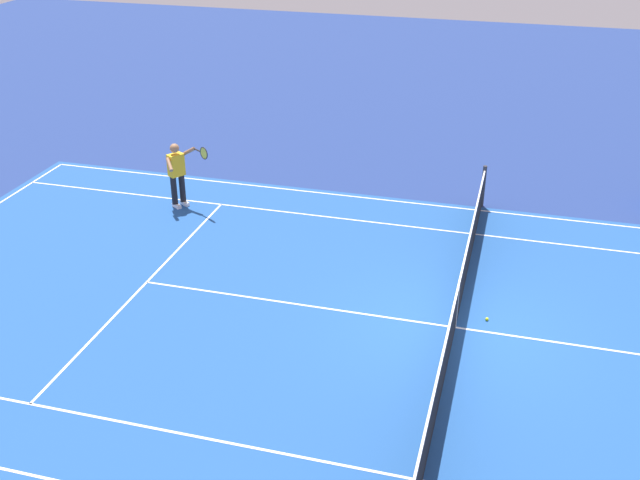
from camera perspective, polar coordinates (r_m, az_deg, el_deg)
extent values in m
plane|color=navy|center=(14.78, 9.99, -6.42)|extent=(60.00, 60.00, 0.00)
cube|color=#1E4C93|center=(14.78, 9.99, -6.42)|extent=(24.20, 11.40, 0.00)
cube|color=white|center=(19.63, 11.82, 2.17)|extent=(23.80, 0.05, 0.01)
cube|color=white|center=(18.37, 11.45, 0.43)|extent=(23.80, 0.05, 0.01)
cube|color=white|center=(16.42, -12.75, -3.07)|extent=(0.05, 8.22, 0.01)
cube|color=white|center=(14.78, 9.99, -6.41)|extent=(12.80, 0.05, 0.01)
cylinder|color=#2D2D33|center=(19.69, 12.04, 3.94)|extent=(0.10, 0.10, 1.08)
cube|color=black|center=(14.55, 10.13, -4.96)|extent=(0.02, 11.60, 0.88)
cube|color=white|center=(14.29, 10.29, -3.23)|extent=(0.04, 11.60, 0.06)
cube|color=white|center=(14.55, 10.13, -4.96)|extent=(0.04, 0.06, 0.88)
cylinder|color=black|center=(19.59, -10.79, 3.65)|extent=(0.15, 0.15, 0.74)
cube|color=white|center=(19.70, -10.60, 2.52)|extent=(0.29, 0.25, 0.09)
cylinder|color=black|center=(19.70, -10.20, 3.84)|extent=(0.15, 0.15, 0.74)
cube|color=white|center=(19.81, -10.01, 2.71)|extent=(0.29, 0.25, 0.09)
cube|color=yellow|center=(19.40, -10.66, 5.51)|extent=(0.41, 0.45, 0.56)
sphere|color=#9E704C|center=(19.25, -10.76, 6.72)|extent=(0.23, 0.23, 0.23)
cylinder|color=#9E704C|center=(19.09, -11.13, 5.52)|extent=(0.32, 0.38, 0.26)
cylinder|color=#9E704C|center=(19.28, -9.75, 6.50)|extent=(0.43, 0.19, 0.30)
cylinder|color=#232326|center=(19.02, -9.11, 6.62)|extent=(0.25, 0.18, 0.04)
torus|color=#232326|center=(18.79, -8.63, 6.40)|extent=(0.28, 0.19, 0.31)
cylinder|color=#C6D84C|center=(18.79, -8.63, 6.40)|extent=(0.23, 0.15, 0.27)
sphere|color=#CCE01E|center=(15.09, 12.30, -5.76)|extent=(0.07, 0.07, 0.07)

